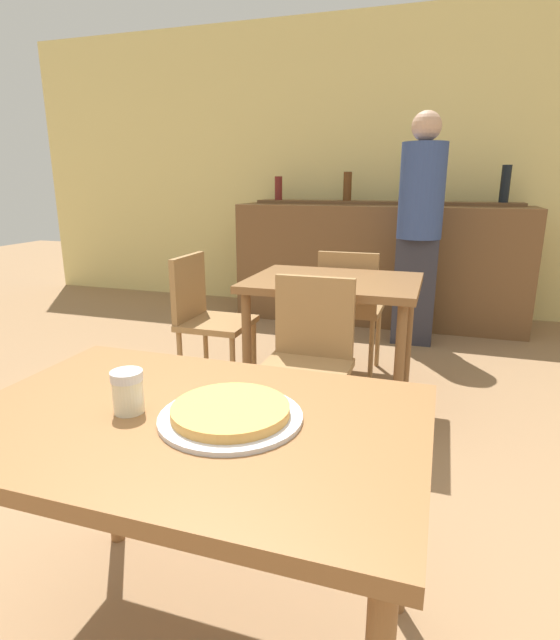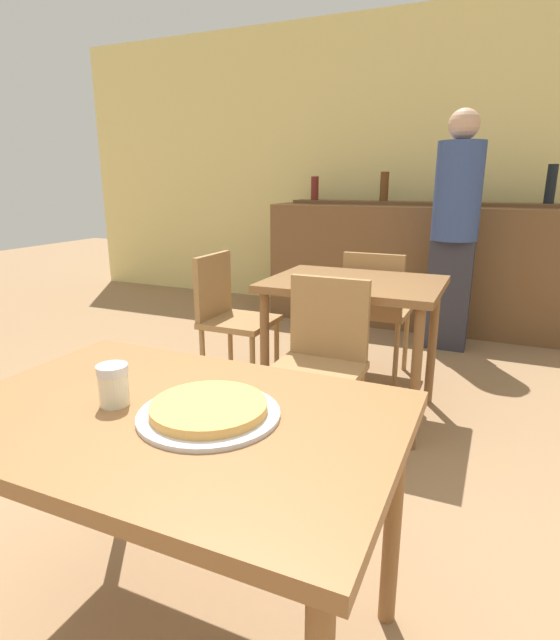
% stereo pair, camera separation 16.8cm
% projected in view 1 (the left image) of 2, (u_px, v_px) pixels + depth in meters
% --- Properties ---
extents(wall_back, '(8.00, 0.05, 2.80)m').
position_uv_depth(wall_back, '(390.00, 168.00, 4.84)').
color(wall_back, '#EAD684').
rests_on(wall_back, ground_plane).
extents(dining_table_near, '(1.14, 0.76, 0.73)m').
position_uv_depth(dining_table_near, '(192.00, 445.00, 1.24)').
color(dining_table_near, brown).
rests_on(dining_table_near, ground_plane).
extents(dining_table_far, '(0.92, 0.71, 0.77)m').
position_uv_depth(dining_table_far, '(333.00, 297.00, 2.75)').
color(dining_table_far, brown).
rests_on(dining_table_far, ground_plane).
extents(bar_counter, '(2.60, 0.56, 1.07)m').
position_uv_depth(bar_counter, '(378.00, 265.00, 4.61)').
color(bar_counter, brown).
rests_on(bar_counter, ground_plane).
extents(bar_back_shelf, '(2.39, 0.24, 0.34)m').
position_uv_depth(bar_back_shelf, '(386.00, 199.00, 4.57)').
color(bar_back_shelf, brown).
rests_on(bar_back_shelf, bar_counter).
extents(chair_far_side_front, '(0.40, 0.40, 0.86)m').
position_uv_depth(chair_far_side_front, '(308.00, 355.00, 2.31)').
color(chair_far_side_front, olive).
rests_on(chair_far_side_front, ground_plane).
extents(chair_far_side_back, '(0.40, 0.40, 0.86)m').
position_uv_depth(chair_far_side_back, '(349.00, 303.00, 3.28)').
color(chair_far_side_back, olive).
rests_on(chair_far_side_back, ground_plane).
extents(chair_far_side_left, '(0.40, 0.40, 0.86)m').
position_uv_depth(chair_far_side_left, '(206.00, 313.00, 3.03)').
color(chair_far_side_left, olive).
rests_on(chair_far_side_left, ground_plane).
extents(pizza_tray, '(0.35, 0.35, 0.04)m').
position_uv_depth(pizza_tray, '(231.00, 413.00, 1.19)').
color(pizza_tray, silver).
rests_on(pizza_tray, dining_table_near).
extents(cheese_shaker, '(0.08, 0.08, 0.11)m').
position_uv_depth(cheese_shaker, '(128.00, 391.00, 1.22)').
color(cheese_shaker, beige).
rests_on(cheese_shaker, dining_table_near).
extents(person_standing, '(0.34, 0.34, 1.78)m').
position_uv_depth(person_standing, '(419.00, 223.00, 3.85)').
color(person_standing, '#2D2D38').
rests_on(person_standing, ground_plane).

